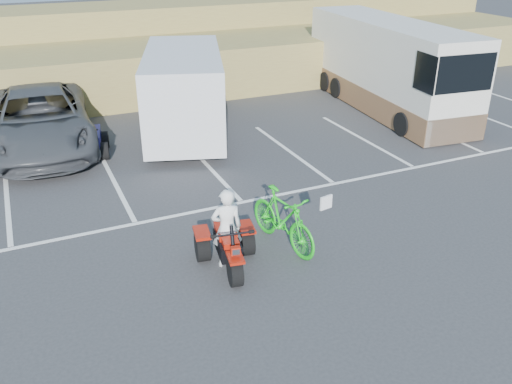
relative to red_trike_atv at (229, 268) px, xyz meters
name	(u,v)px	position (x,y,z in m)	size (l,w,h in m)	color
ground	(286,248)	(1.39, 0.21, 0.00)	(100.00, 100.00, 0.00)	#333335
parking_stripes	(247,172)	(2.26, 4.28, 0.00)	(28.00, 5.16, 0.01)	white
grass_embankment	(126,51)	(1.39, 15.70, 1.42)	(40.00, 8.50, 3.10)	olive
red_trike_atv	(229,268)	(0.00, 0.00, 0.00)	(1.23, 1.64, 1.07)	#A01809
rider	(227,228)	(0.03, 0.15, 0.85)	(0.62, 0.41, 1.69)	white
green_dirt_bike	(283,219)	(1.38, 0.37, 0.64)	(0.60, 2.14, 1.28)	#14BF19
grey_pickup	(40,120)	(-2.79, 8.76, 0.90)	(2.97, 6.45, 1.79)	#404247
cargo_trailer	(184,91)	(1.64, 7.99, 1.48)	(4.05, 6.32, 2.74)	silver
rv_motorhome	(386,71)	(9.54, 7.96, 1.38)	(3.11, 9.04, 3.19)	silver
quad_atv_blue	(91,154)	(-1.57, 7.51, 0.00)	(1.12, 1.50, 0.98)	navy
quad_atv_green	(174,152)	(0.81, 6.66, 0.00)	(1.10, 1.47, 0.96)	#12521D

